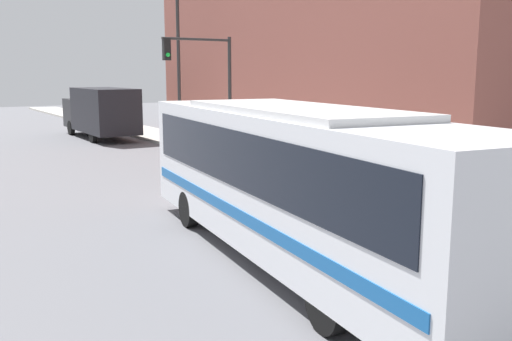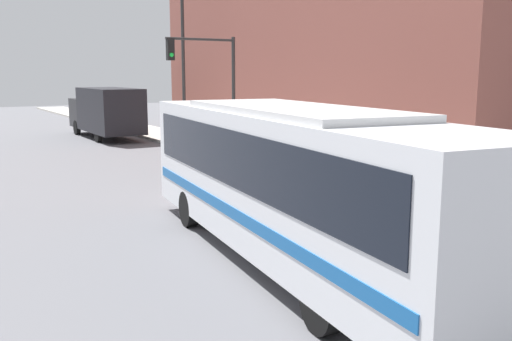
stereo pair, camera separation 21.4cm
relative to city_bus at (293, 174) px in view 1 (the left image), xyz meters
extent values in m
plane|color=slate|center=(0.79, 0.97, -1.84)|extent=(120.00, 120.00, 0.00)
cube|color=#B7B2A8|center=(6.71, 20.97, -1.76)|extent=(2.83, 70.00, 0.15)
cube|color=brown|center=(11.13, 13.62, 4.60)|extent=(6.00, 23.31, 12.87)
cube|color=silver|center=(0.00, 0.00, -0.11)|extent=(3.86, 11.53, 2.69)
cube|color=black|center=(0.00, 0.00, 0.38)|extent=(3.78, 10.64, 1.11)
cube|color=#19599E|center=(0.00, 0.00, -0.70)|extent=(3.84, 11.09, 0.24)
cube|color=silver|center=(0.00, 0.00, 1.29)|extent=(3.01, 6.46, 0.16)
cylinder|color=black|center=(1.51, 3.34, -1.39)|extent=(0.39, 0.93, 0.90)
cylinder|color=black|center=(-0.62, 3.61, -1.39)|extent=(0.39, 0.93, 0.90)
cylinder|color=black|center=(0.67, -3.22, -1.39)|extent=(0.39, 0.93, 0.90)
cylinder|color=black|center=(-1.46, -2.95, -1.39)|extent=(0.39, 0.93, 0.90)
cube|color=black|center=(3.50, 23.51, -0.12)|extent=(2.42, 5.79, 2.52)
cube|color=#262628|center=(3.50, 27.52, -0.50)|extent=(2.30, 2.25, 1.78)
cylinder|color=black|center=(2.44, 27.12, -1.39)|extent=(0.25, 0.90, 0.90)
cylinder|color=black|center=(2.44, 22.42, -1.39)|extent=(0.25, 0.90, 0.90)
cylinder|color=gold|center=(5.89, 3.86, -1.42)|extent=(0.20, 0.20, 0.52)
sphere|color=gold|center=(5.89, 3.86, -1.11)|extent=(0.19, 0.19, 0.19)
cylinder|color=gold|center=(5.89, 3.75, -1.40)|extent=(0.09, 0.12, 0.09)
cylinder|color=#2D2D2D|center=(6.04, 13.26, 0.95)|extent=(0.16, 0.16, 5.26)
cylinder|color=#2D2D2D|center=(4.44, 13.26, 3.43)|extent=(3.20, 0.11, 0.11)
cube|color=black|center=(3.04, 13.26, 2.98)|extent=(0.30, 0.24, 0.90)
sphere|color=#19D83F|center=(3.04, 13.12, 2.75)|extent=(0.18, 0.18, 0.18)
cylinder|color=#2D2D2D|center=(5.89, 8.35, -1.18)|extent=(0.06, 0.06, 1.01)
cylinder|color=#4C4C51|center=(5.89, 8.35, -0.56)|extent=(0.14, 0.14, 0.22)
cylinder|color=#2D2D2D|center=(6.14, 18.91, 2.52)|extent=(0.18, 0.18, 8.41)
camera|label=1|loc=(-6.63, -9.18, 2.02)|focal=40.00mm
camera|label=2|loc=(-6.45, -9.30, 2.02)|focal=40.00mm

